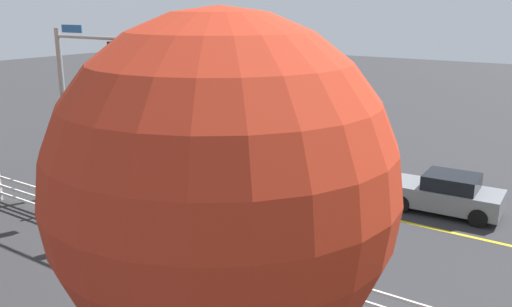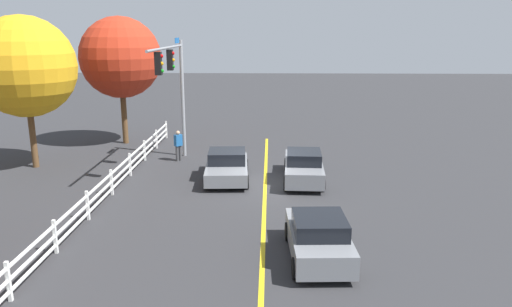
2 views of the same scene
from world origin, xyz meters
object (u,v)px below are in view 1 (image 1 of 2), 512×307
car_1 (204,180)px  car_2 (446,194)px  pedestrian (87,178)px  tree_3 (223,187)px  car_0 (258,158)px

car_1 → car_2: 9.11m
pedestrian → tree_3: (-12.04, 6.88, 3.88)m
car_1 → pedestrian: (3.35, 2.96, 0.27)m
car_0 → car_1: 3.68m
car_0 → pedestrian: 7.48m
tree_3 → car_0: bearing=-57.5°
car_0 → car_2: 8.29m
car_2 → tree_3: (-0.32, 13.45, 4.10)m
car_0 → car_2: car_0 is taller
car_2 → car_1: bearing=20.7°
car_1 → tree_3: tree_3 is taller
pedestrian → car_0: bearing=-161.1°
car_0 → car_1: size_ratio=1.11×
car_1 → car_2: bearing=20.0°
car_0 → car_1: car_0 is taller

